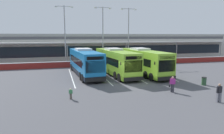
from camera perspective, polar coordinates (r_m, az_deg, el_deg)
The scene contains 17 objects.
ground_plane at distance 23.64m, azimuth 4.95°, elevation -4.79°, with size 200.00×200.00×0.00m, color #4C4C51.
terminal_building at distance 49.19m, azimuth -5.80°, elevation 5.84°, with size 70.00×13.00×6.00m.
red_barrier_wall at distance 37.27m, azimuth -2.66°, elevation 1.13°, with size 60.00×0.40×1.10m.
coach_bus_leftmost at distance 28.85m, azimuth -7.77°, elevation 1.25°, with size 3.68×12.31×3.78m.
coach_bus_left_centre at distance 28.99m, azimuth 1.01°, elevation 1.37°, with size 3.68×12.31×3.78m.
coach_bus_centre at distance 29.64m, azimuth 8.76°, elevation 1.43°, with size 3.68×12.31×3.78m.
bay_stripe_far_west at distance 28.18m, azimuth -11.49°, elevation -2.71°, with size 0.14×13.00×0.01m, color silver.
bay_stripe_west at distance 28.72m, azimuth -3.10°, elevation -2.32°, with size 0.14×13.00×0.01m, color silver.
bay_stripe_mid_west at distance 29.86m, azimuth 4.81°, elevation -1.91°, with size 0.14×13.00×0.01m, color silver.
bay_stripe_centre at distance 31.51m, azimuth 12.02°, elevation -1.50°, with size 0.14×13.00×0.01m, color silver.
pedestrian_with_handbag at distance 20.80m, azimuth 16.85°, elevation -4.61°, with size 0.63×0.49×1.62m.
pedestrian_in_dark_coat at distance 19.20m, azimuth 28.25°, elevation -6.37°, with size 0.53×0.30×1.62m.
pedestrian_child at distance 18.20m, azimuth -11.70°, elevation -7.36°, with size 0.33×0.19×1.00m.
lamp_post_west at distance 38.24m, azimuth -13.29°, elevation 9.71°, with size 3.24×0.28×11.00m.
lamp_post_centre at distance 38.78m, azimuth -2.62°, elevation 9.92°, with size 3.24×0.28×11.00m.
lamp_post_east at distance 40.76m, azimuth 4.72°, elevation 9.85°, with size 3.24×0.28×11.00m.
litter_bin at distance 25.16m, azimuth 24.76°, elevation -3.66°, with size 0.54×0.54×0.93m.
Camera 1 is at (-7.90, -21.58, 5.57)m, focal length 32.03 mm.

